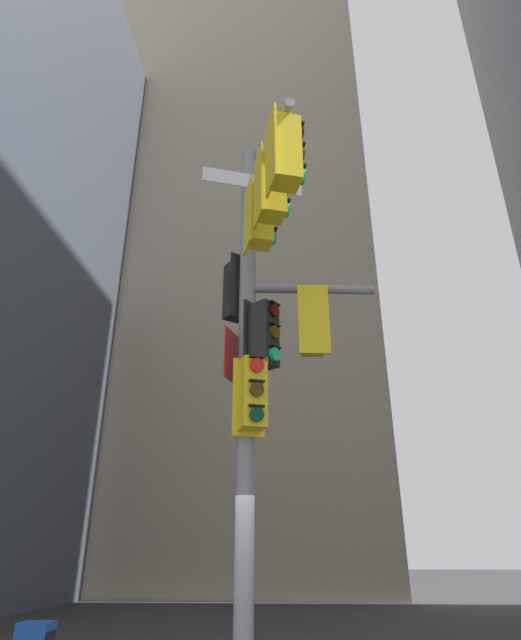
% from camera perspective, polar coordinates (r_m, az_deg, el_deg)
% --- Properties ---
extents(building_mid_block, '(16.18, 16.18, 53.34)m').
position_cam_1_polar(building_mid_block, '(40.12, -2.24, 14.03)').
color(building_mid_block, tan).
rests_on(building_mid_block, ground).
extents(signal_pole_assembly, '(2.74, 3.01, 8.47)m').
position_cam_1_polar(signal_pole_assembly, '(7.60, 0.07, 0.95)').
color(signal_pole_assembly, gray).
rests_on(signal_pole_assembly, ground).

